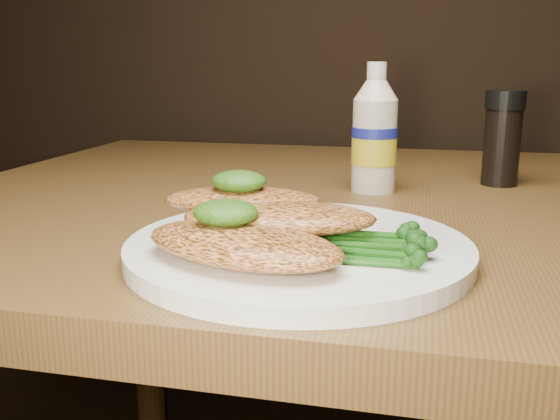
# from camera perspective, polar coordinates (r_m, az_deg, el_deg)

# --- Properties ---
(plate) EXTENTS (0.27, 0.27, 0.01)m
(plate) POSITION_cam_1_polar(r_m,az_deg,el_deg) (0.49, 1.71, -3.61)
(plate) COLOR white
(plate) RESTS_ON dining_table
(chicken_front) EXTENTS (0.17, 0.13, 0.02)m
(chicken_front) POSITION_cam_1_polar(r_m,az_deg,el_deg) (0.44, -3.48, -3.16)
(chicken_front) COLOR #D17D42
(chicken_front) RESTS_ON plate
(chicken_mid) EXTENTS (0.16, 0.10, 0.02)m
(chicken_mid) POSITION_cam_1_polar(r_m,az_deg,el_deg) (0.48, -0.05, -0.71)
(chicken_mid) COLOR #D17D42
(chicken_mid) RESTS_ON plate
(chicken_back) EXTENTS (0.14, 0.08, 0.02)m
(chicken_back) POSITION_cam_1_polar(r_m,az_deg,el_deg) (0.51, -3.52, 0.93)
(chicken_back) COLOR #D17D42
(chicken_back) RESTS_ON plate
(pesto_front) EXTENTS (0.06, 0.06, 0.02)m
(pesto_front) POSITION_cam_1_polar(r_m,az_deg,el_deg) (0.45, -5.04, -0.25)
(pesto_front) COLOR #0F3507
(pesto_front) RESTS_ON chicken_front
(pesto_back) EXTENTS (0.06, 0.06, 0.02)m
(pesto_back) POSITION_cam_1_polar(r_m,az_deg,el_deg) (0.51, -3.81, 2.66)
(pesto_back) COLOR #0F3507
(pesto_back) RESTS_ON chicken_back
(broccolini_bundle) EXTENTS (0.13, 0.10, 0.02)m
(broccolini_bundle) POSITION_cam_1_polar(r_m,az_deg,el_deg) (0.46, 6.34, -2.82)
(broccolini_bundle) COLOR #1A4F11
(broccolini_bundle) RESTS_ON plate
(mayo_bottle) EXTENTS (0.06, 0.06, 0.15)m
(mayo_bottle) POSITION_cam_1_polar(r_m,az_deg,el_deg) (0.74, 8.72, 7.49)
(mayo_bottle) COLOR beige
(mayo_bottle) RESTS_ON dining_table
(pepper_grinder) EXTENTS (0.06, 0.06, 0.12)m
(pepper_grinder) POSITION_cam_1_polar(r_m,az_deg,el_deg) (0.82, 19.80, 6.23)
(pepper_grinder) COLOR black
(pepper_grinder) RESTS_ON dining_table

